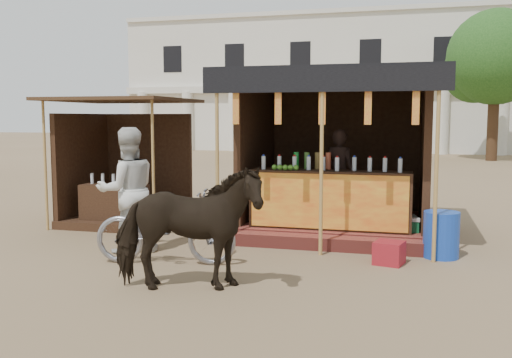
{
  "coord_description": "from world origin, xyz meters",
  "views": [
    {
      "loc": [
        2.21,
        -6.67,
        2.03
      ],
      "look_at": [
        0.0,
        1.6,
        1.1
      ],
      "focal_mm": 40.0,
      "sensor_mm": 36.0,
      "label": 1
    }
  ],
  "objects": [
    {
      "name": "background_building",
      "position": [
        -2.0,
        29.94,
        3.98
      ],
      "size": [
        26.0,
        7.45,
        8.18
      ],
      "color": "silver",
      "rests_on": "ground"
    },
    {
      "name": "motorbike",
      "position": [
        -1.01,
        0.51,
        0.52
      ],
      "size": [
        2.05,
        1.02,
        1.03
      ],
      "primitive_type": "imported",
      "rotation": [
        0.0,
        0.0,
        1.75
      ],
      "color": "gray",
      "rests_on": "ground"
    },
    {
      "name": "cooler",
      "position": [
        2.07,
        2.6,
        0.23
      ],
      "size": [
        0.72,
        0.57,
        0.46
      ],
      "color": "#17683A",
      "rests_on": "ground"
    },
    {
      "name": "main_stall",
      "position": [
        1.0,
        3.36,
        1.02
      ],
      "size": [
        3.6,
        3.61,
        2.78
      ],
      "color": "#943830",
      "rests_on": "ground"
    },
    {
      "name": "red_crate",
      "position": [
        2.0,
        1.28,
        0.16
      ],
      "size": [
        0.46,
        0.46,
        0.32
      ],
      "primitive_type": "cube",
      "rotation": [
        0.0,
        0.0,
        -0.25
      ],
      "color": "maroon",
      "rests_on": "ground"
    },
    {
      "name": "blue_barrel",
      "position": [
        2.71,
        1.86,
        0.34
      ],
      "size": [
        0.6,
        0.6,
        0.67
      ],
      "primitive_type": "cylinder",
      "rotation": [
        0.0,
        0.0,
        0.21
      ],
      "color": "#1741B3",
      "rests_on": "ground"
    },
    {
      "name": "bystander",
      "position": [
        -1.84,
        1.01,
        0.94
      ],
      "size": [
        1.16,
        1.14,
        1.88
      ],
      "primitive_type": "imported",
      "rotation": [
        0.0,
        0.0,
        3.85
      ],
      "color": "silver",
      "rests_on": "ground"
    },
    {
      "name": "secondary_stall",
      "position": [
        -3.17,
        3.24,
        0.85
      ],
      "size": [
        2.4,
        2.4,
        2.38
      ],
      "color": "#3A2515",
      "rests_on": "ground"
    },
    {
      "name": "cow",
      "position": [
        -0.24,
        -0.58,
        0.74
      ],
      "size": [
        1.91,
        1.26,
        1.48
      ],
      "primitive_type": "imported",
      "rotation": [
        0.0,
        0.0,
        1.85
      ],
      "color": "black",
      "rests_on": "ground"
    },
    {
      "name": "ground",
      "position": [
        0.0,
        0.0,
        0.0
      ],
      "size": [
        120.0,
        120.0,
        0.0
      ],
      "primitive_type": "plane",
      "color": "#846B4C",
      "rests_on": "ground"
    },
    {
      "name": "tree",
      "position": [
        5.81,
        22.14,
        4.63
      ],
      "size": [
        4.5,
        4.4,
        7.0
      ],
      "color": "#382314",
      "rests_on": "ground"
    }
  ]
}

